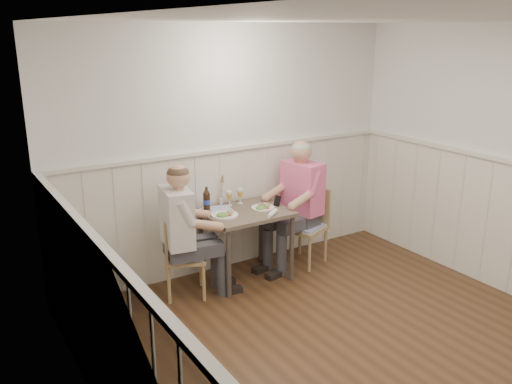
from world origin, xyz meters
TOP-DOWN VIEW (x-y plane):
  - ground_plane at (0.00, 0.00)m, footprint 4.50×4.50m
  - room_shell at (0.00, 0.00)m, footprint 4.04×4.54m
  - wainscot at (0.00, 0.69)m, footprint 4.00×4.49m
  - dining_table at (-0.06, 1.84)m, footprint 0.85×0.70m
  - chair_right at (0.74, 1.84)m, footprint 0.52×0.52m
  - chair_left at (-0.81, 1.84)m, footprint 0.50×0.50m
  - man_in_pink at (0.64, 1.87)m, footprint 0.72×0.51m
  - diner_cream at (-0.81, 1.78)m, footprint 0.68×0.48m
  - plate_man at (0.11, 1.80)m, footprint 0.24×0.24m
  - plate_diner at (-0.34, 1.80)m, footprint 0.27×0.27m
  - beer_glass_a at (0.01, 2.08)m, footprint 0.07×0.07m
  - beer_glass_b at (-0.13, 2.07)m, footprint 0.06×0.06m
  - beer_bottle at (-0.41, 2.03)m, footprint 0.07×0.07m
  - rolled_napkin at (0.08, 1.57)m, footprint 0.19×0.15m
  - grass_vase at (-0.18, 2.15)m, footprint 0.04×0.04m
  - gingham_mat at (-0.31, 2.01)m, footprint 0.36×0.31m

SIDE VIEW (x-z plane):
  - ground_plane at x=0.00m, z-range 0.00..0.00m
  - chair_left at x=-0.81m, z-range 0.03..0.85m
  - chair_right at x=0.74m, z-range 0.04..0.88m
  - diner_cream at x=-0.81m, z-range -0.11..1.26m
  - man_in_pink at x=0.64m, z-range -0.11..1.30m
  - dining_table at x=-0.06m, z-range 0.27..1.02m
  - wainscot at x=0.00m, z-range 0.02..1.36m
  - gingham_mat at x=-0.31m, z-range 0.75..0.76m
  - plate_man at x=0.11m, z-range 0.74..0.80m
  - plate_diner at x=-0.34m, z-range 0.74..0.81m
  - rolled_napkin at x=0.08m, z-range 0.75..0.79m
  - beer_glass_b at x=-0.13m, z-range 0.78..0.94m
  - beer_glass_a at x=0.01m, z-range 0.78..0.94m
  - beer_bottle at x=-0.41m, z-range 0.74..0.99m
  - grass_vase at x=-0.18m, z-range 0.73..1.07m
  - room_shell at x=0.00m, z-range 0.22..2.82m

